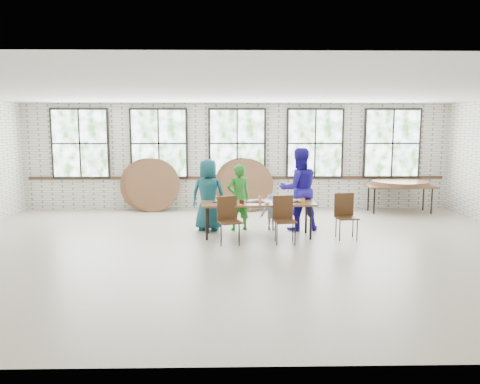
% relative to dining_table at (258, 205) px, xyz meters
% --- Properties ---
extents(room, '(12.00, 12.00, 12.00)m').
position_rel_dining_table_xyz_m(room, '(-0.40, 3.43, 1.14)').
color(room, '#BAAB94').
rests_on(room, ground).
extents(dining_table, '(2.45, 0.95, 0.74)m').
position_rel_dining_table_xyz_m(dining_table, '(0.00, 0.00, 0.00)').
color(dining_table, brown).
rests_on(dining_table, ground).
extents(chair_near_left, '(0.53, 0.52, 0.95)m').
position_rel_dining_table_xyz_m(chair_near_left, '(-0.63, -0.56, -0.13)').
color(chair_near_left, '#442A16').
rests_on(chair_near_left, ground).
extents(chair_near_right, '(0.48, 0.46, 0.95)m').
position_rel_dining_table_xyz_m(chair_near_right, '(0.50, -0.51, -0.13)').
color(chair_near_right, '#442A16').
rests_on(chair_near_right, ground).
extents(chair_spare, '(0.46, 0.45, 0.95)m').
position_rel_dining_table_xyz_m(chair_spare, '(1.83, -0.17, -0.13)').
color(chair_spare, '#442A16').
rests_on(chair_spare, ground).
extents(adult_teal, '(0.89, 0.69, 1.62)m').
position_rel_dining_table_xyz_m(adult_teal, '(-1.09, 0.65, 0.12)').
color(adult_teal, navy).
rests_on(adult_teal, ground).
extents(adult_green, '(0.63, 0.52, 1.50)m').
position_rel_dining_table_xyz_m(adult_green, '(-0.40, 0.65, 0.06)').
color(adult_green, '#1F7421').
rests_on(adult_green, ground).
extents(toddler, '(0.60, 0.45, 0.82)m').
position_rel_dining_table_xyz_m(toddler, '(0.35, 0.65, -0.28)').
color(toddler, '#141C3E').
rests_on(toddler, ground).
extents(adult_blue, '(1.01, 0.84, 1.87)m').
position_rel_dining_table_xyz_m(adult_blue, '(0.96, 0.65, 0.25)').
color(adult_blue, '#22169B').
rests_on(adult_blue, ground).
extents(storage_table, '(1.82, 0.80, 0.74)m').
position_rel_dining_table_xyz_m(storage_table, '(4.06, 2.82, -0.00)').
color(storage_table, brown).
rests_on(storage_table, ground).
extents(tabletop_clutter, '(1.97, 0.61, 0.11)m').
position_rel_dining_table_xyz_m(tabletop_clutter, '(0.11, -0.01, 0.08)').
color(tabletop_clutter, black).
rests_on(tabletop_clutter, dining_table).
extents(round_tops_stacked, '(1.50, 1.50, 0.13)m').
position_rel_dining_table_xyz_m(round_tops_stacked, '(4.06, 2.82, 0.12)').
color(round_tops_stacked, brown).
rests_on(round_tops_stacked, storage_table).
extents(round_tops_leaning, '(4.28, 0.51, 1.47)m').
position_rel_dining_table_xyz_m(round_tops_leaning, '(-1.53, 3.19, 0.05)').
color(round_tops_leaning, brown).
rests_on(round_tops_leaning, ground).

